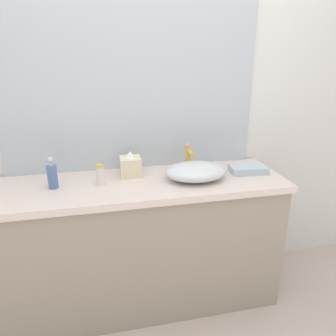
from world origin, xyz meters
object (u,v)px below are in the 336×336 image
at_px(sink_basin, 196,171).
at_px(lotion_bottle, 100,175).
at_px(folded_hand_towel, 248,169).
at_px(tissue_box, 131,165).
at_px(soap_dispenser, 52,175).

relative_size(sink_basin, lotion_bottle, 2.98).
distance_m(sink_basin, folded_hand_towel, 0.36).
bearing_deg(folded_hand_towel, tissue_box, 171.00).
height_order(sink_basin, folded_hand_towel, sink_basin).
xyz_separation_m(soap_dispenser, lotion_bottle, (0.26, -0.01, -0.02)).
bearing_deg(tissue_box, soap_dispenser, -166.90).
xyz_separation_m(sink_basin, lotion_bottle, (-0.56, 0.04, 0.01)).
bearing_deg(soap_dispenser, sink_basin, -3.41).
bearing_deg(sink_basin, lotion_bottle, 176.25).
xyz_separation_m(soap_dispenser, tissue_box, (0.45, 0.10, -0.01)).
height_order(soap_dispenser, folded_hand_towel, soap_dispenser).
height_order(lotion_bottle, folded_hand_towel, lotion_bottle).
distance_m(soap_dispenser, lotion_bottle, 0.26).
bearing_deg(folded_hand_towel, soap_dispenser, 179.42).
height_order(sink_basin, lotion_bottle, lotion_bottle).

